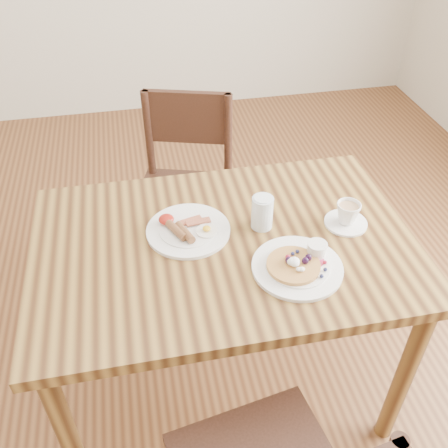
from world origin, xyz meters
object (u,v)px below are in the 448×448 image
at_px(pancake_plate, 299,264).
at_px(chair_far, 186,185).
at_px(teacup_saucer, 347,215).
at_px(breakfast_plate, 187,229).
at_px(water_glass, 262,212).
at_px(dining_table, 224,264).

bearing_deg(pancake_plate, chair_far, 104.89).
distance_m(pancake_plate, teacup_saucer, 0.27).
height_order(pancake_plate, breakfast_plate, pancake_plate).
xyz_separation_m(teacup_saucer, water_glass, (-0.27, 0.04, 0.02)).
xyz_separation_m(chair_far, teacup_saucer, (0.44, -0.69, 0.29)).
xyz_separation_m(pancake_plate, teacup_saucer, (0.22, 0.17, 0.02)).
bearing_deg(pancake_plate, breakfast_plate, 142.69).
bearing_deg(dining_table, chair_far, 92.92).
height_order(chair_far, breakfast_plate, chair_far).
height_order(teacup_saucer, water_glass, water_glass).
bearing_deg(dining_table, breakfast_plate, 148.11).
relative_size(chair_far, breakfast_plate, 3.26).
height_order(dining_table, pancake_plate, pancake_plate).
height_order(pancake_plate, water_glass, water_glass).
bearing_deg(water_glass, dining_table, -159.87).
bearing_deg(breakfast_plate, dining_table, -31.89).
distance_m(chair_far, water_glass, 0.74).
distance_m(dining_table, water_glass, 0.21).
bearing_deg(breakfast_plate, teacup_saucer, -6.81).
bearing_deg(teacup_saucer, water_glass, 170.87).
relative_size(dining_table, pancake_plate, 4.44).
bearing_deg(chair_far, water_glass, 121.57).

